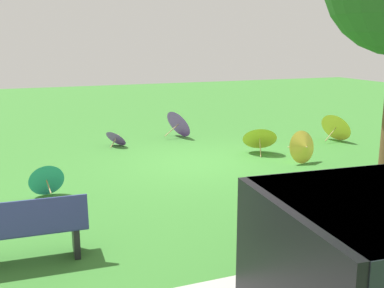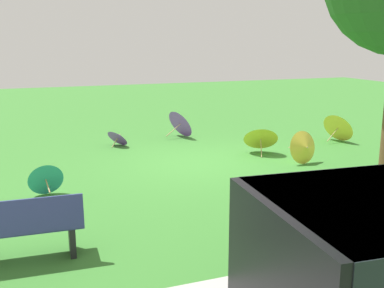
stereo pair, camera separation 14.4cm
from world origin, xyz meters
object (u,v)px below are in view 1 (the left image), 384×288
(parasol_yellow_0, at_px, (304,147))
(parasol_yellow_2, at_px, (337,126))
(parasol_yellow_1, at_px, (260,136))
(parasol_teal_0, at_px, (46,178))
(parasol_purple_0, at_px, (117,137))
(park_bench, at_px, (25,230))
(parasol_purple_1, at_px, (180,123))

(parasol_yellow_0, bearing_deg, parasol_yellow_2, -142.89)
(parasol_yellow_1, xyz_separation_m, parasol_yellow_2, (-2.85, -0.51, -0.00))
(parasol_yellow_0, distance_m, parasol_yellow_1, 1.37)
(parasol_yellow_1, bearing_deg, parasol_teal_0, 15.22)
(parasol_purple_0, bearing_deg, park_bench, 67.62)
(parasol_yellow_1, distance_m, parasol_yellow_2, 2.89)
(parasol_purple_0, distance_m, parasol_yellow_1, 3.89)
(park_bench, xyz_separation_m, parasol_yellow_2, (-8.70, -4.72, -0.03))
(parasol_purple_0, height_order, parasol_yellow_0, parasol_yellow_0)
(parasol_yellow_0, relative_size, parasol_purple_1, 0.78)
(park_bench, bearing_deg, parasol_teal_0, -99.57)
(park_bench, relative_size, parasol_purple_0, 2.05)
(parasol_purple_1, bearing_deg, parasol_yellow_0, 112.78)
(parasol_yellow_0, xyz_separation_m, parasol_yellow_2, (-2.38, -1.80, 0.04))
(parasol_teal_0, xyz_separation_m, parasol_purple_1, (-4.19, -4.15, 0.10))
(parasol_purple_0, distance_m, parasol_yellow_0, 5.05)
(parasol_purple_0, distance_m, parasol_purple_1, 2.12)
(parasol_teal_0, bearing_deg, parasol_yellow_1, -164.78)
(park_bench, relative_size, parasol_yellow_2, 1.51)
(parasol_yellow_1, bearing_deg, parasol_purple_0, -33.36)
(park_bench, bearing_deg, parasol_yellow_1, -144.30)
(parasol_yellow_0, xyz_separation_m, parasol_purple_1, (1.67, -3.97, 0.04))
(parasol_yellow_0, height_order, parasol_purple_1, parasol_purple_1)
(parasol_yellow_2, bearing_deg, parasol_purple_1, -28.21)
(park_bench, distance_m, parasol_purple_1, 8.31)
(parasol_teal_0, relative_size, parasol_yellow_1, 0.63)
(parasol_teal_0, bearing_deg, parasol_yellow_2, -166.50)
(park_bench, xyz_separation_m, parasol_yellow_0, (-6.32, -2.92, -0.07))
(park_bench, distance_m, parasol_teal_0, 2.78)
(parasol_yellow_2, distance_m, parasol_purple_1, 4.59)
(park_bench, xyz_separation_m, parasol_yellow_1, (-5.85, -4.21, -0.02))
(parasol_teal_0, distance_m, parasol_purple_1, 5.90)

